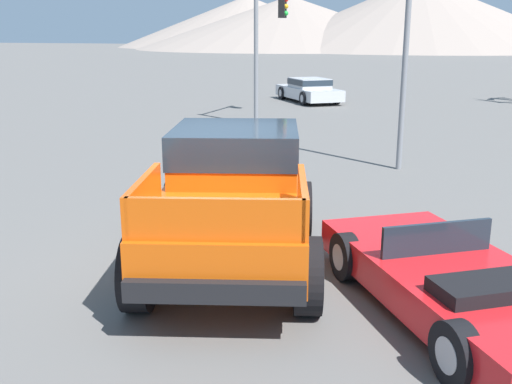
% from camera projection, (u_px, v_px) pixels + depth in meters
% --- Properties ---
extents(ground_plane, '(320.00, 320.00, 0.00)m').
position_uv_depth(ground_plane, '(225.00, 259.00, 9.15)').
color(ground_plane, '#5B5956').
extents(orange_pickup_truck, '(3.46, 5.12, 1.95)m').
position_uv_depth(orange_pickup_truck, '(233.00, 190.00, 8.82)').
color(orange_pickup_truck, '#CC4C0C').
rests_on(orange_pickup_truck, ground_plane).
extents(red_convertible_car, '(4.00, 4.60, 1.03)m').
position_uv_depth(red_convertible_car, '(457.00, 284.00, 7.24)').
color(red_convertible_car, red).
rests_on(red_convertible_car, ground_plane).
extents(parked_car_silver, '(4.29, 4.68, 1.17)m').
position_uv_depth(parked_car_silver, '(309.00, 90.00, 29.87)').
color(parked_car_silver, '#B7BABF').
rests_on(parked_car_silver, ground_plane).
extents(traffic_light_main, '(0.38, 3.55, 5.13)m').
position_uv_depth(traffic_light_main, '(269.00, 26.00, 22.96)').
color(traffic_light_main, slate).
rests_on(traffic_light_main, ground_plane).
extents(distant_mountain_range, '(172.03, 78.95, 19.79)m').
position_uv_depth(distant_mountain_range, '(506.00, 11.00, 118.50)').
color(distant_mountain_range, gray).
rests_on(distant_mountain_range, ground_plane).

